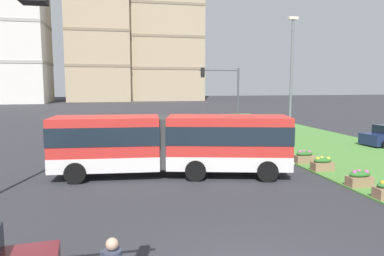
{
  "coord_description": "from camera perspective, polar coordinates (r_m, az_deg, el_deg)",
  "views": [
    {
      "loc": [
        -2.98,
        -7.37,
        4.6
      ],
      "look_at": [
        0.96,
        11.8,
        2.2
      ],
      "focal_mm": 33.71,
      "sensor_mm": 36.0,
      "label": 1
    }
  ],
  "objects": [
    {
      "name": "streetlight_median",
      "position": [
        27.29,
        15.43,
        7.83
      ],
      "size": [
        0.7,
        0.28,
        9.34
      ],
      "color": "slate",
      "rests_on": "ground"
    },
    {
      "name": "flower_planter_4",
      "position": [
        21.77,
        17.35,
        -4.38
      ],
      "size": [
        1.1,
        0.56,
        0.74
      ],
      "color": "#937051",
      "rests_on": "grass_median"
    },
    {
      "name": "car_white_van",
      "position": [
        28.51,
        -17.66,
        -1.1
      ],
      "size": [
        4.44,
        2.11,
        1.58
      ],
      "color": "silver",
      "rests_on": "ground"
    },
    {
      "name": "articulated_bus",
      "position": [
        18.07,
        -3.24,
        -2.4
      ],
      "size": [
        11.99,
        4.44,
        3.0
      ],
      "color": "red",
      "rests_on": "ground"
    },
    {
      "name": "apartment_tower_west",
      "position": [
        100.13,
        -28.05,
        14.14
      ],
      "size": [
        20.84,
        14.52,
        36.9
      ],
      "color": "silver",
      "rests_on": "ground"
    },
    {
      "name": "flower_planter_2",
      "position": [
        17.78,
        25.0,
        -7.25
      ],
      "size": [
        1.1,
        0.56,
        0.74
      ],
      "color": "#937051",
      "rests_on": "grass_median"
    },
    {
      "name": "apartment_tower_westcentre",
      "position": [
        106.65,
        -14.67,
        18.68
      ],
      "size": [
        16.22,
        19.92,
        53.19
      ],
      "color": "tan",
      "rests_on": "ground"
    },
    {
      "name": "flower_planter_3",
      "position": [
        20.18,
        19.95,
        -5.37
      ],
      "size": [
        1.1,
        0.56,
        0.74
      ],
      "color": "#937051",
      "rests_on": "grass_median"
    },
    {
      "name": "traffic_light_far_right",
      "position": [
        30.7,
        5.33,
        5.96
      ],
      "size": [
        3.48,
        0.28,
        5.94
      ],
      "color": "#474C51",
      "rests_on": "ground"
    },
    {
      "name": "apartment_tower_centre",
      "position": [
        108.94,
        -4.78,
        17.92
      ],
      "size": [
        21.01,
        20.17,
        50.58
      ],
      "color": "tan",
      "rests_on": "ground"
    }
  ]
}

